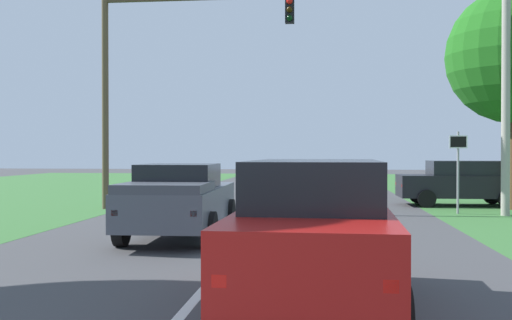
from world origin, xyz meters
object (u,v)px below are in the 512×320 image
Objects in this scene: crossing_suv_far at (462,182)px; traffic_light at (156,60)px; pickup_truck_lead at (180,199)px; red_suv_near at (315,232)px; keep_moving_sign at (458,162)px; utility_pole_right at (506,64)px.

traffic_light is at bearing -166.53° from crossing_suv_far.
traffic_light reaches higher than pickup_truck_lead.
pickup_truck_lead is 0.67× the size of traffic_light.
keep_moving_sign is (4.70, 12.97, 0.74)m from red_suv_near.
keep_moving_sign is at bearing -2.35° from traffic_light.
pickup_truck_lead is 0.55× the size of utility_pole_right.
red_suv_near reaches higher than crossing_suv_far.
red_suv_near is 15.31m from traffic_light.
keep_moving_sign is at bearing 38.66° from pickup_truck_lead.
traffic_light is at bearing 110.36° from pickup_truck_lead.
keep_moving_sign is at bearing 70.06° from red_suv_near.
traffic_light reaches higher than crossing_suv_far.
keep_moving_sign is at bearing -105.13° from crossing_suv_far.
crossing_suv_far is (5.57, 16.16, -0.11)m from red_suv_near.
pickup_truck_lead is 13.16m from crossing_suv_far.
utility_pole_right is (0.55, -3.63, 4.08)m from crossing_suv_far.
utility_pole_right reaches higher than pickup_truck_lead.
red_suv_near is 1.79× the size of keep_moving_sign.
traffic_light is 2.96× the size of keep_moving_sign.
keep_moving_sign is 0.28× the size of utility_pole_right.
keep_moving_sign is 0.59× the size of crossing_suv_far.
traffic_light is at bearing 177.65° from keep_moving_sign.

